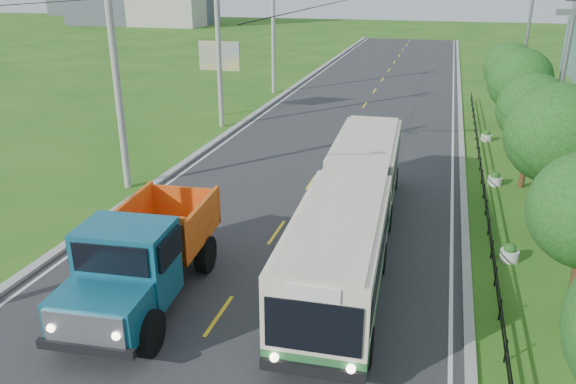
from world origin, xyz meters
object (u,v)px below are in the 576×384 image
at_px(pole_far, 274,31).
at_px(streetlight_mid, 557,85).
at_px(planter_near, 510,253).
at_px(bus, 354,203).
at_px(billboard_left, 220,61).
at_px(planter_mid, 495,179).
at_px(billboard_right, 574,58).
at_px(tree_fifth, 520,84).
at_px(tree_fourth, 533,113).
at_px(planter_far, 486,136).
at_px(streetlight_far, 523,48).
at_px(pole_mid, 219,48).
at_px(dump_truck, 143,252).
at_px(tree_third, 556,139).
at_px(pole_near, 117,80).
at_px(tree_back, 510,71).

bearing_deg(pole_far, streetlight_mid, -45.14).
bearing_deg(planter_near, bus, -173.70).
distance_m(billboard_left, bus, 22.56).
height_order(streetlight_mid, planter_mid, streetlight_mid).
bearing_deg(billboard_right, tree_fifth, 176.70).
xyz_separation_m(tree_fifth, streetlight_mid, (0.79, -6.14, 1.05)).
distance_m(streetlight_mid, billboard_left, 22.51).
bearing_deg(tree_fifth, billboard_right, -3.30).
height_order(tree_fourth, planter_near, tree_fourth).
relative_size(planter_far, billboard_left, 0.13).
bearing_deg(streetlight_far, pole_mid, -159.68).
xyz_separation_m(pole_far, bus, (11.35, -27.61, -3.25)).
xyz_separation_m(tree_fifth, dump_truck, (-12.33, -19.90, -2.17)).
bearing_deg(tree_third, pole_near, 177.29).
bearing_deg(dump_truck, tree_third, 28.04).
bearing_deg(tree_fifth, bus, -114.67).
bearing_deg(pole_far, pole_mid, -90.00).
bearing_deg(pole_near, pole_mid, 90.00).
distance_m(planter_far, billboard_left, 18.56).
bearing_deg(planter_far, tree_fourth, -80.92).
relative_size(pole_near, planter_near, 14.93).
distance_m(pole_near, tree_back, 24.98).
relative_size(streetlight_mid, dump_truck, 1.25).
bearing_deg(pole_mid, streetlight_far, 20.32).
relative_size(tree_back, streetlight_far, 0.61).
distance_m(streetlight_far, planter_near, 22.57).
distance_m(planter_far, billboard_right, 6.58).
bearing_deg(tree_fourth, pole_far, 133.85).
bearing_deg(tree_third, streetlight_far, 87.73).
relative_size(tree_back, billboard_left, 1.06).
height_order(pole_far, streetlight_mid, pole_far).
height_order(billboard_left, billboard_right, billboard_right).
height_order(tree_third, billboard_left, tree_third).
xyz_separation_m(pole_far, tree_third, (18.12, -24.86, -1.11)).
bearing_deg(tree_fifth, pole_mid, 177.29).
height_order(planter_far, bus, bus).
bearing_deg(pole_near, bus, -17.65).
distance_m(streetlight_far, planter_far, 7.84).
height_order(pole_far, bus, pole_far).
relative_size(tree_fifth, planter_mid, 8.66).
bearing_deg(pole_near, dump_truck, -56.56).
height_order(pole_far, dump_truck, pole_far).
bearing_deg(tree_back, pole_far, 159.26).
bearing_deg(tree_third, planter_far, 95.18).
height_order(streetlight_mid, dump_truck, streetlight_mid).
bearing_deg(dump_truck, billboard_left, 101.86).
xyz_separation_m(pole_mid, pole_far, (0.00, 12.00, 0.00)).
relative_size(tree_fifth, tree_back, 1.05).
height_order(planter_near, billboard_left, billboard_left).
xyz_separation_m(pole_near, billboard_left, (-1.24, 15.00, -1.23)).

